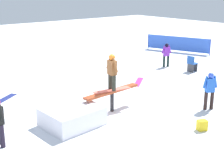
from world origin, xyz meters
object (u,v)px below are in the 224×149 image
bystander_purple (166,54)px  folding_chair (192,64)px  backpack_on_snow (202,125)px  loose_snowboard_navy (3,100)px  rail_feature (112,94)px  bystander_blue (210,89)px  loose_snowboard_magenta (139,82)px  main_rider_on_rail (112,73)px

bystander_purple → folding_chair: (0.27, -1.61, -0.35)m
bystander_purple → backpack_on_snow: bystander_purple is taller
loose_snowboard_navy → folding_chair: folding_chair is taller
rail_feature → bystander_blue: bearing=-40.1°
rail_feature → loose_snowboard_navy: 4.64m
rail_feature → bystander_blue: bystander_blue is taller
rail_feature → backpack_on_snow: size_ratio=7.31×
folding_chair → loose_snowboard_magenta: bearing=81.1°
bystander_blue → folding_chair: size_ratio=1.62×
rail_feature → folding_chair: (6.93, 1.63, -0.27)m
loose_snowboard_magenta → backpack_on_snow: bearing=30.2°
loose_snowboard_magenta → main_rider_on_rail: bearing=-5.9°
main_rider_on_rail → backpack_on_snow: main_rider_on_rail is taller
bystander_blue → folding_chair: bearing=-107.9°
loose_snowboard_magenta → loose_snowboard_navy: (-6.03, 1.67, 0.00)m
main_rider_on_rail → loose_snowboard_magenta: size_ratio=1.00×
bystander_blue → main_rider_on_rail: bearing=-7.5°
backpack_on_snow → bystander_purple: bearing=73.2°
folding_chair → main_rider_on_rail: bearing=100.9°
bystander_blue → folding_chair: (4.00, 3.77, -0.39)m
rail_feature → bystander_blue: 3.63m
main_rider_on_rail → folding_chair: 7.19m
rail_feature → loose_snowboard_navy: bearing=122.2°
loose_snowboard_magenta → folding_chair: (3.60, -0.41, 0.40)m
bystander_purple → backpack_on_snow: size_ratio=4.02×
bystander_blue → folding_chair: 5.51m
bystander_purple → folding_chair: 1.67m
rail_feature → folding_chair: size_ratio=2.82×
bystander_purple → loose_snowboard_navy: 9.40m
main_rider_on_rail → loose_snowboard_magenta: 4.17m
loose_snowboard_magenta → loose_snowboard_navy: size_ratio=0.96×
bystander_purple → backpack_on_snow: 8.34m
rail_feature → folding_chair: folding_chair is taller
bystander_purple → folding_chair: bearing=-55.9°
bystander_blue → loose_snowboard_navy: bearing=-17.4°
main_rider_on_rail → loose_snowboard_navy: bearing=135.7°
loose_snowboard_navy → main_rider_on_rail: bearing=91.8°
rail_feature → loose_snowboard_magenta: 3.96m
loose_snowboard_navy → backpack_on_snow: size_ratio=4.50×
bystander_blue → folding_chair: bystander_blue is taller
rail_feature → main_rider_on_rail: main_rider_on_rail is taller
loose_snowboard_navy → bystander_purple: bearing=142.8°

